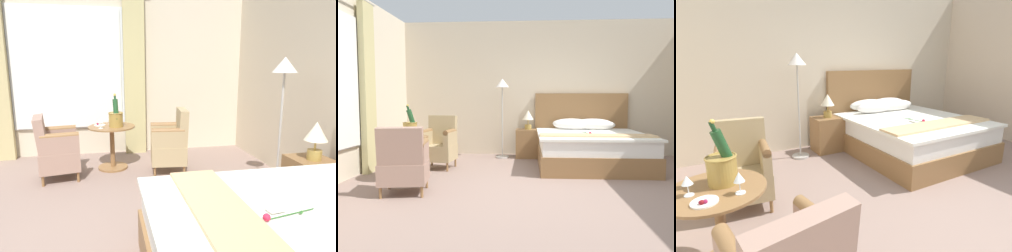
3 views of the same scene
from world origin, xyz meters
The scene contains 11 objects.
wall_window_side centered at (-3.09, 0.00, 1.46)m, with size 0.27×6.29×2.93m.
nightstand centered at (-0.29, 2.70, 0.30)m, with size 0.53×0.42×0.60m.
bedside_lamp centered at (-0.29, 2.70, 0.86)m, with size 0.23×0.23×0.40m.
floor_lamp_brass centered at (-0.83, 2.64, 1.31)m, with size 0.28×0.28×1.66m.
side_table_round centered at (-2.17, 0.67, 0.39)m, with size 0.70×0.70×0.66m.
champagne_bucket centered at (-2.11, 0.74, 0.80)m, with size 0.22×0.22×0.49m.
wine_glass_near_bucket centered at (-2.33, 0.65, 0.77)m, with size 0.07×0.07×0.14m.
wine_glass_near_edge centered at (-2.03, 0.52, 0.77)m, with size 0.07×0.07×0.16m.
snack_plate centered at (-2.25, 0.49, 0.67)m, with size 0.17×0.17×0.04m.
armchair_by_window centered at (-1.86, 1.52, 0.44)m, with size 0.59×0.58×0.94m.
armchair_facing_bed centered at (-1.90, -0.11, 0.42)m, with size 0.67×0.65×0.89m.
Camera 1 is at (2.32, 0.63, 1.56)m, focal length 32.00 mm.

